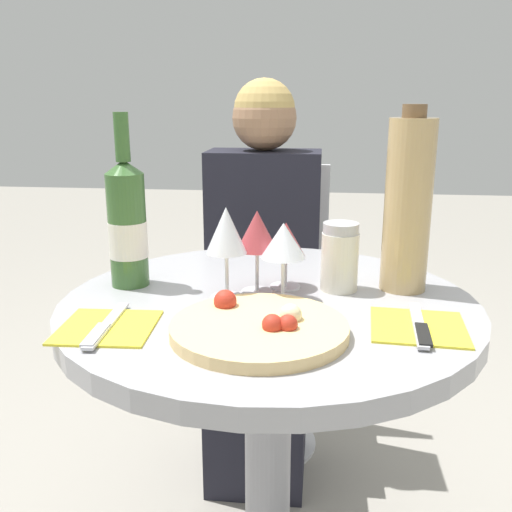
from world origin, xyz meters
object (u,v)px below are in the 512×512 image
dining_table (268,394)px  chair_behind_diner (266,312)px  wine_bottle (127,224)px  seated_diner (261,300)px  pizza_large (258,327)px  tall_carafe (408,205)px

dining_table → chair_behind_diner: bearing=96.0°
chair_behind_diner → wine_bottle: wine_bottle is taller
seated_diner → pizza_large: seated_diner is taller
dining_table → chair_behind_diner: size_ratio=0.84×
chair_behind_diner → pizza_large: bearing=94.9°
seated_diner → wine_bottle: size_ratio=3.52×
pizza_large → tall_carafe: tall_carafe is taller
pizza_large → seated_diner: bearing=95.7°
chair_behind_diner → seated_diner: bearing=90.0°
seated_diner → pizza_large: 0.82m
chair_behind_diner → wine_bottle: (-0.20, -0.70, 0.44)m
wine_bottle → tall_carafe: 0.54m
wine_bottle → dining_table: bearing=-11.0°
dining_table → seated_diner: bearing=97.4°
dining_table → seated_diner: size_ratio=0.65×
seated_diner → pizza_large: (0.08, -0.78, 0.24)m
wine_bottle → seated_diner: bearing=70.1°
chair_behind_diner → tall_carafe: 0.88m
wine_bottle → tall_carafe: bearing=4.0°
dining_table → tall_carafe: 0.45m
wine_bottle → tall_carafe: size_ratio=0.96×
seated_diner → chair_behind_diner: bearing=-90.0°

